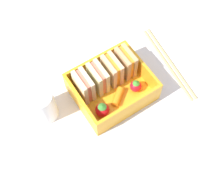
{
  "coord_description": "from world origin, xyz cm",
  "views": [
    {
      "loc": [
        -16.34,
        -24.88,
        58.21
      ],
      "look_at": [
        0.0,
        0.0,
        2.7
      ],
      "focal_mm": 50.0,
      "sensor_mm": 36.0,
      "label": 1
    }
  ],
  "objects_px": {
    "strawberry_left": "(102,110)",
    "chopstick_pair": "(169,62)",
    "sandwich_center": "(112,70)",
    "strawberry_far_left": "(136,86)",
    "drinking_glass": "(42,105)",
    "sandwich_center_right": "(126,63)",
    "carrot_stick_far_left": "(118,96)",
    "folded_napkin": "(164,152)",
    "sandwich_center_left": "(98,78)",
    "sandwich_left": "(84,86)"
  },
  "relations": [
    {
      "from": "strawberry_left",
      "to": "carrot_stick_far_left",
      "type": "bearing_deg",
      "value": 13.03
    },
    {
      "from": "folded_napkin",
      "to": "sandwich_center_left",
      "type": "bearing_deg",
      "value": 98.99
    },
    {
      "from": "strawberry_left",
      "to": "carrot_stick_far_left",
      "type": "xyz_separation_m",
      "value": [
        0.04,
        0.01,
        -0.01
      ]
    },
    {
      "from": "sandwich_center_right",
      "to": "strawberry_left",
      "type": "xyz_separation_m",
      "value": [
        -0.09,
        -0.06,
        -0.02
      ]
    },
    {
      "from": "strawberry_far_left",
      "to": "folded_napkin",
      "type": "distance_m",
      "value": 0.14
    },
    {
      "from": "chopstick_pair",
      "to": "folded_napkin",
      "type": "bearing_deg",
      "value": -130.83
    },
    {
      "from": "sandwich_center_right",
      "to": "folded_napkin",
      "type": "distance_m",
      "value": 0.19
    },
    {
      "from": "sandwich_center",
      "to": "strawberry_left",
      "type": "distance_m",
      "value": 0.08
    },
    {
      "from": "sandwich_left",
      "to": "strawberry_far_left",
      "type": "distance_m",
      "value": 0.11
    },
    {
      "from": "carrot_stick_far_left",
      "to": "strawberry_far_left",
      "type": "distance_m",
      "value": 0.04
    },
    {
      "from": "strawberry_left",
      "to": "strawberry_far_left",
      "type": "xyz_separation_m",
      "value": [
        0.09,
        0.01,
        -0.0
      ]
    },
    {
      "from": "sandwich_left",
      "to": "strawberry_far_left",
      "type": "bearing_deg",
      "value": -27.75
    },
    {
      "from": "sandwich_center_left",
      "to": "folded_napkin",
      "type": "xyz_separation_m",
      "value": [
        0.03,
        -0.19,
        -0.04
      ]
    },
    {
      "from": "sandwich_left",
      "to": "sandwich_center_right",
      "type": "height_order",
      "value": "same"
    },
    {
      "from": "carrot_stick_far_left",
      "to": "strawberry_far_left",
      "type": "height_order",
      "value": "strawberry_far_left"
    },
    {
      "from": "drinking_glass",
      "to": "carrot_stick_far_left",
      "type": "bearing_deg",
      "value": -22.59
    },
    {
      "from": "sandwich_center_right",
      "to": "carrot_stick_far_left",
      "type": "height_order",
      "value": "sandwich_center_right"
    },
    {
      "from": "sandwich_center",
      "to": "drinking_glass",
      "type": "xyz_separation_m",
      "value": [
        -0.15,
        0.01,
        -0.0
      ]
    },
    {
      "from": "sandwich_center_left",
      "to": "drinking_glass",
      "type": "xyz_separation_m",
      "value": [
        -0.12,
        0.01,
        -0.0
      ]
    },
    {
      "from": "sandwich_center_left",
      "to": "chopstick_pair",
      "type": "xyz_separation_m",
      "value": [
        0.16,
        -0.03,
        -0.04
      ]
    },
    {
      "from": "sandwich_center_right",
      "to": "chopstick_pair",
      "type": "xyz_separation_m",
      "value": [
        0.1,
        -0.03,
        -0.04
      ]
    },
    {
      "from": "chopstick_pair",
      "to": "sandwich_center_right",
      "type": "bearing_deg",
      "value": 161.69
    },
    {
      "from": "sandwich_left",
      "to": "chopstick_pair",
      "type": "relative_size",
      "value": 0.31
    },
    {
      "from": "sandwich_center_right",
      "to": "carrot_stick_far_left",
      "type": "distance_m",
      "value": 0.07
    },
    {
      "from": "carrot_stick_far_left",
      "to": "chopstick_pair",
      "type": "height_order",
      "value": "carrot_stick_far_left"
    },
    {
      "from": "sandwich_left",
      "to": "strawberry_left",
      "type": "height_order",
      "value": "sandwich_left"
    },
    {
      "from": "sandwich_center_right",
      "to": "chopstick_pair",
      "type": "bearing_deg",
      "value": -18.31
    },
    {
      "from": "strawberry_left",
      "to": "chopstick_pair",
      "type": "distance_m",
      "value": 0.19
    },
    {
      "from": "strawberry_left",
      "to": "strawberry_far_left",
      "type": "bearing_deg",
      "value": 5.42
    },
    {
      "from": "strawberry_left",
      "to": "folded_napkin",
      "type": "height_order",
      "value": "strawberry_left"
    },
    {
      "from": "sandwich_left",
      "to": "chopstick_pair",
      "type": "bearing_deg",
      "value": -9.22
    },
    {
      "from": "sandwich_center_left",
      "to": "drinking_glass",
      "type": "relative_size",
      "value": 0.81
    },
    {
      "from": "sandwich_center_left",
      "to": "strawberry_left",
      "type": "xyz_separation_m",
      "value": [
        -0.03,
        -0.06,
        -0.02
      ]
    },
    {
      "from": "strawberry_left",
      "to": "drinking_glass",
      "type": "distance_m",
      "value": 0.12
    },
    {
      "from": "sandwich_center_left",
      "to": "sandwich_center",
      "type": "xyz_separation_m",
      "value": [
        0.03,
        0.0,
        0.0
      ]
    },
    {
      "from": "sandwich_center",
      "to": "strawberry_far_left",
      "type": "bearing_deg",
      "value": -62.01
    },
    {
      "from": "sandwich_center_right",
      "to": "strawberry_left",
      "type": "height_order",
      "value": "sandwich_center_right"
    },
    {
      "from": "sandwich_center_left",
      "to": "strawberry_left",
      "type": "height_order",
      "value": "sandwich_center_left"
    },
    {
      "from": "sandwich_left",
      "to": "sandwich_center_right",
      "type": "relative_size",
      "value": 1.0
    },
    {
      "from": "strawberry_far_left",
      "to": "drinking_glass",
      "type": "height_order",
      "value": "drinking_glass"
    },
    {
      "from": "sandwich_center_left",
      "to": "chopstick_pair",
      "type": "height_order",
      "value": "sandwich_center_left"
    },
    {
      "from": "carrot_stick_far_left",
      "to": "drinking_glass",
      "type": "height_order",
      "value": "drinking_glass"
    },
    {
      "from": "sandwich_left",
      "to": "sandwich_center_right",
      "type": "distance_m",
      "value": 0.1
    },
    {
      "from": "sandwich_center",
      "to": "folded_napkin",
      "type": "xyz_separation_m",
      "value": [
        -0.0,
        -0.19,
        -0.04
      ]
    },
    {
      "from": "strawberry_left",
      "to": "chopstick_pair",
      "type": "relative_size",
      "value": 0.17
    },
    {
      "from": "folded_napkin",
      "to": "sandwich_center_right",
      "type": "bearing_deg",
      "value": 78.73
    },
    {
      "from": "strawberry_left",
      "to": "chopstick_pair",
      "type": "height_order",
      "value": "strawberry_left"
    },
    {
      "from": "sandwich_center_left",
      "to": "sandwich_center_right",
      "type": "bearing_deg",
      "value": 0.0
    },
    {
      "from": "sandwich_center_right",
      "to": "chopstick_pair",
      "type": "height_order",
      "value": "sandwich_center_right"
    },
    {
      "from": "sandwich_left",
      "to": "strawberry_left",
      "type": "bearing_deg",
      "value": -83.57
    }
  ]
}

